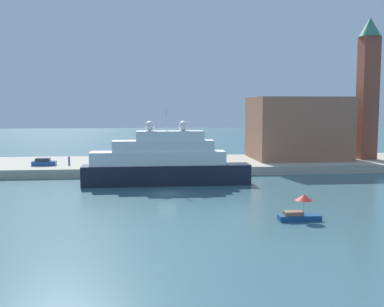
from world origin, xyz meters
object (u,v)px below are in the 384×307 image
object	(u,v)px
large_yacht	(164,163)
mooring_bollard	(164,165)
small_motorboat	(300,210)
parked_car	(44,162)
harbor_building	(297,128)
bell_tower	(368,84)
person_figure	(69,161)

from	to	relation	value
large_yacht	mooring_bollard	size ratio (longest dim) A/B	31.54
small_motorboat	parked_car	distance (m)	52.21
mooring_bollard	harbor_building	bearing A→B (deg)	21.54
bell_tower	mooring_bollard	distance (m)	45.26
bell_tower	mooring_bollard	world-z (taller)	bell_tower
person_figure	mooring_bollard	bearing A→B (deg)	-15.58
harbor_building	person_figure	distance (m)	46.35
harbor_building	parked_car	bearing A→B (deg)	-172.30
large_yacht	small_motorboat	bearing A→B (deg)	-61.12
parked_car	harbor_building	bearing A→B (deg)	7.70
small_motorboat	harbor_building	distance (m)	48.31
large_yacht	bell_tower	bearing A→B (deg)	23.21
person_figure	bell_tower	bearing A→B (deg)	3.54
bell_tower	person_figure	bearing A→B (deg)	-176.46
person_figure	harbor_building	bearing A→B (deg)	7.80
small_motorboat	bell_tower	xyz separation A→B (m)	(28.69, 42.84, 15.80)
mooring_bollard	large_yacht	bearing A→B (deg)	-92.69
person_figure	mooring_bollard	world-z (taller)	person_figure
large_yacht	person_figure	world-z (taller)	large_yacht
bell_tower	harbor_building	bearing A→B (deg)	169.35
small_motorboat	mooring_bollard	xyz separation A→B (m)	(-13.18, 34.31, 0.87)
person_figure	mooring_bollard	size ratio (longest dim) A/B	2.05
parked_car	person_figure	world-z (taller)	person_figure
harbor_building	parked_car	size ratio (longest dim) A/B	4.40
bell_tower	small_motorboat	bearing A→B (deg)	-123.81
large_yacht	parked_car	bearing A→B (deg)	146.94
bell_tower	person_figure	size ratio (longest dim) A/B	16.61
large_yacht	bell_tower	distance (m)	47.96
bell_tower	parked_car	bearing A→B (deg)	-176.25
large_yacht	mooring_bollard	xyz separation A→B (m)	(0.45, 9.61, -1.49)
parked_car	mooring_bollard	bearing A→B (deg)	-11.23
small_motorboat	harbor_building	xyz separation A→B (m)	(14.97, 45.42, 6.79)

